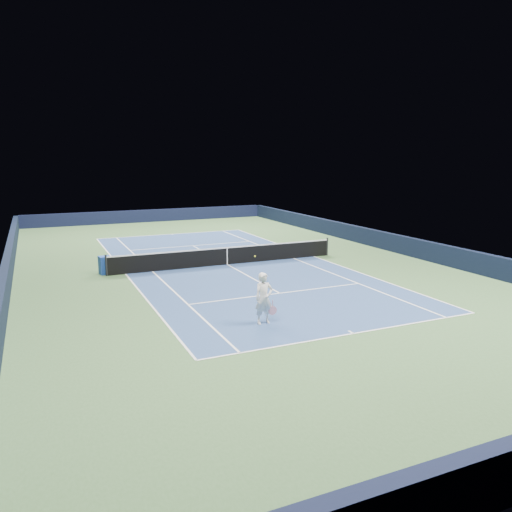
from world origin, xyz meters
name	(u,v)px	position (x,y,z in m)	size (l,w,h in m)	color
ground	(227,265)	(0.00, 0.00, 0.00)	(40.00, 40.00, 0.00)	#395A31
wall_far	(149,216)	(0.00, 19.82, 0.55)	(22.00, 0.35, 1.10)	black
wall_right	(387,241)	(10.82, 0.00, 0.55)	(0.35, 40.00, 1.10)	black
wall_left	(7,273)	(-10.82, 0.00, 0.55)	(0.35, 40.00, 1.10)	black
court_surface	(227,265)	(0.00, 0.00, 0.00)	(10.97, 23.77, 0.01)	navy
baseline_far	(172,234)	(0.00, 11.88, 0.01)	(10.97, 0.08, 0.00)	white
baseline_near	(354,333)	(0.00, -11.88, 0.01)	(10.97, 0.08, 0.00)	white
sideline_doubles_right	(314,256)	(5.49, 0.00, 0.01)	(0.08, 23.77, 0.00)	white
sideline_doubles_left	(126,274)	(-5.49, 0.00, 0.01)	(0.08, 23.77, 0.00)	white
sideline_singles_right	(293,258)	(4.12, 0.00, 0.01)	(0.08, 23.77, 0.00)	white
sideline_singles_left	(153,271)	(-4.12, 0.00, 0.01)	(0.08, 23.77, 0.00)	white
service_line_far	(193,246)	(0.00, 6.40, 0.01)	(8.23, 0.08, 0.00)	white
service_line_near	(280,293)	(0.00, -6.40, 0.01)	(8.23, 0.08, 0.00)	white
center_service_line	(227,264)	(0.00, 0.00, 0.01)	(0.08, 12.80, 0.00)	white
center_mark_far	(172,234)	(0.00, 11.73, 0.01)	(0.08, 0.30, 0.00)	white
center_mark_near	(351,332)	(0.00, -11.73, 0.01)	(0.08, 0.30, 0.00)	white
tennis_net	(227,256)	(0.00, 0.00, 0.50)	(12.90, 0.10, 1.07)	black
sponsor_cube	(105,265)	(-6.40, 0.45, 0.46)	(0.63, 0.59, 0.91)	#1C42AB
tennis_player	(264,298)	(-2.31, -9.72, 0.93)	(0.83, 1.27, 2.28)	white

